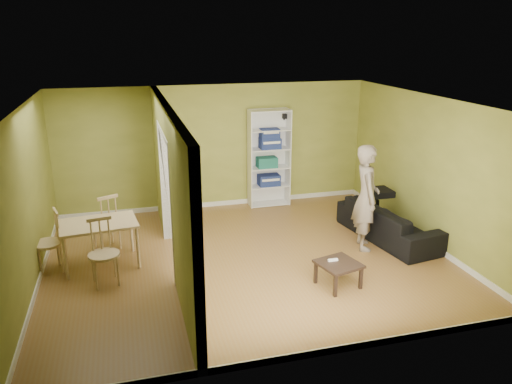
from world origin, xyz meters
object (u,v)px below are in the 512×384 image
sofa (389,217)px  chair_near (104,253)px  person (367,189)px  chair_left (47,242)px  chair_far (106,221)px  coffee_table (339,266)px  bookshelf (268,158)px  dining_table (99,227)px

sofa → chair_near: size_ratio=2.14×
person → chair_left: person is taller
chair_far → coffee_table: bearing=120.6°
chair_far → sofa: bearing=145.2°
bookshelf → person: bearing=-70.0°
coffee_table → chair_far: size_ratio=0.56×
chair_left → sofa: bearing=72.1°
chair_left → chair_far: bearing=111.3°
chair_near → chair_left: bearing=132.7°
coffee_table → chair_left: bearing=158.7°
person → dining_table: size_ratio=1.83×
sofa → chair_left: chair_left is taller
coffee_table → chair_far: bearing=145.5°
dining_table → sofa: bearing=-2.5°
coffee_table → chair_left: 4.51m
sofa → chair_far: (-4.95, 0.87, 0.10)m
bookshelf → coffee_table: size_ratio=3.67×
sofa → chair_left: size_ratio=2.17×
sofa → coffee_table: bearing=122.3°
dining_table → person: bearing=-5.9°
chair_near → chair_far: bearing=80.2°
coffee_table → dining_table: dining_table is taller
chair_near → chair_far: 1.32m
chair_far → bookshelf: bearing=179.7°
bookshelf → chair_left: 4.81m
sofa → dining_table: size_ratio=1.83×
chair_near → chair_far: (0.01, 1.32, 0.00)m
coffee_table → sofa: bearing=41.3°
sofa → coffee_table: 2.16m
bookshelf → chair_near: (-3.38, -2.87, -0.53)m
dining_table → chair_far: 0.67m
person → bookshelf: 2.82m
coffee_table → chair_far: 4.05m
person → coffee_table: 1.73m
chair_far → chair_left: bearing=12.2°
sofa → person: bearing=102.1°
chair_near → sofa: bearing=-4.4°
bookshelf → chair_left: (-4.24, -2.20, -0.54)m
sofa → dining_table: (-5.04, 0.22, 0.25)m
chair_left → chair_near: chair_near is taller
sofa → dining_table: bearing=78.5°
dining_table → chair_far: chair_far is taller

